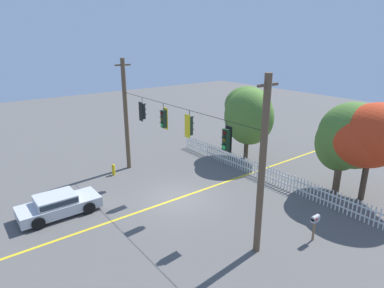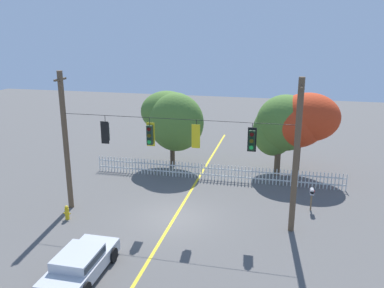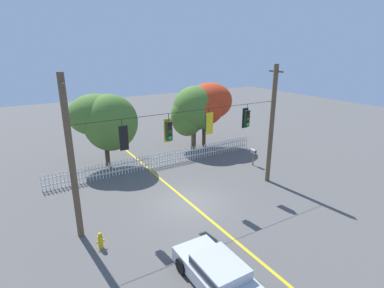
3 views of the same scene
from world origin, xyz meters
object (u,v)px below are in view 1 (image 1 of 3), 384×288
traffic_signal_eastbound_side (189,126)px  autumn_maple_near_fence (249,112)px  traffic_signal_northbound_primary (142,111)px  fire_hydrant (114,170)px  parked_car (58,204)px  traffic_signal_southbound_primary (226,139)px  autumn_maple_mid (348,138)px  roadside_mailbox (315,220)px  traffic_signal_westbound_side (164,119)px  autumn_oak_far_east (372,136)px

traffic_signal_eastbound_side → autumn_maple_near_fence: (-3.50, 8.19, -1.00)m
traffic_signal_northbound_primary → fire_hydrant: 4.77m
parked_car → traffic_signal_southbound_primary: bearing=43.7°
traffic_signal_eastbound_side → fire_hydrant: (-6.70, -1.44, -4.25)m
autumn_maple_near_fence → autumn_maple_mid: (7.57, 0.26, -0.23)m
parked_car → fire_hydrant: parked_car is taller
traffic_signal_southbound_primary → roadside_mailbox: bearing=39.2°
traffic_signal_southbound_primary → autumn_maple_near_fence: 10.33m
traffic_signal_southbound_primary → parked_car: bearing=-136.3°
autumn_maple_mid → parked_car: (-7.59, -14.43, -2.80)m
fire_hydrant → traffic_signal_westbound_side: bearing=18.9°
traffic_signal_eastbound_side → autumn_oak_far_east: size_ratio=0.24×
traffic_signal_southbound_primary → autumn_maple_near_fence: bearing=127.4°
traffic_signal_northbound_primary → traffic_signal_eastbound_side: 4.88m
traffic_signal_northbound_primary → traffic_signal_southbound_primary: size_ratio=1.01×
traffic_signal_westbound_side → autumn_oak_far_east: (7.75, 8.41, -0.70)m
traffic_signal_northbound_primary → autumn_maple_mid: bearing=43.3°
traffic_signal_northbound_primary → traffic_signal_westbound_side: same height
traffic_signal_eastbound_side → traffic_signal_westbound_side: bearing=179.5°
traffic_signal_southbound_primary → roadside_mailbox: 5.45m
parked_car → roadside_mailbox: 12.83m
autumn_maple_near_fence → roadside_mailbox: (9.47, -5.55, -2.60)m
autumn_maple_near_fence → autumn_maple_mid: 7.58m
autumn_maple_near_fence → parked_car: autumn_maple_near_fence is taller
traffic_signal_westbound_side → traffic_signal_southbound_primary: (5.19, -0.00, 0.04)m
traffic_signal_southbound_primary → parked_car: traffic_signal_southbound_primary is taller
autumn_oak_far_east → parked_car: 17.20m
traffic_signal_eastbound_side → fire_hydrant: traffic_signal_eastbound_side is taller
traffic_signal_southbound_primary → parked_car: size_ratio=0.36×
autumn_maple_mid → parked_car: 16.54m
autumn_maple_mid → autumn_oak_far_east: (1.24, -0.02, 0.43)m
traffic_signal_eastbound_side → autumn_maple_near_fence: autumn_maple_near_fence is taller
traffic_signal_westbound_side → traffic_signal_southbound_primary: bearing=-0.0°
traffic_signal_westbound_side → autumn_maple_mid: (6.51, 8.43, -1.13)m
autumn_maple_mid → roadside_mailbox: (1.90, -5.80, -2.36)m
fire_hydrant → roadside_mailbox: bearing=17.8°
autumn_maple_mid → parked_car: size_ratio=1.36×
traffic_signal_eastbound_side → parked_car: traffic_signal_eastbound_side is taller
autumn_oak_far_east → roadside_mailbox: size_ratio=4.45×
traffic_signal_northbound_primary → roadside_mailbox: traffic_signal_northbound_primary is taller
fire_hydrant → roadside_mailbox: size_ratio=0.61×
traffic_signal_northbound_primary → parked_car: traffic_signal_northbound_primary is taller
autumn_maple_near_fence → autumn_oak_far_east: (8.81, 0.24, 0.20)m
traffic_signal_southbound_primary → autumn_oak_far_east: size_ratio=0.26×
traffic_signal_northbound_primary → traffic_signal_westbound_side: (2.43, 0.02, -0.02)m
traffic_signal_westbound_side → fire_hydrant: 6.12m
traffic_signal_southbound_primary → autumn_oak_far_east: (2.56, 8.41, -0.74)m
traffic_signal_westbound_side → traffic_signal_eastbound_side: (2.44, -0.02, 0.11)m
parked_car → roadside_mailbox: bearing=42.3°
traffic_signal_northbound_primary → autumn_maple_near_fence: (1.38, 8.19, -0.91)m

